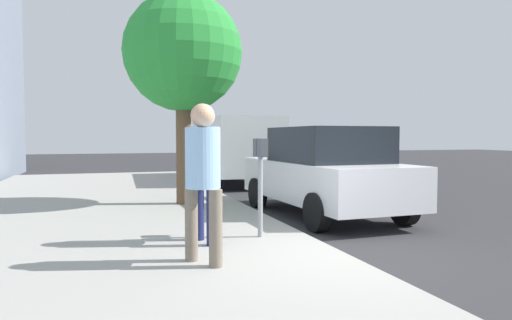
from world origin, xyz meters
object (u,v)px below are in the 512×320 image
object	(u,v)px
parked_van_far	(234,146)
street_tree	(183,53)
parked_sedan_near	(324,171)
pedestrian_at_meter	(205,162)
pedestrian_bystander	(203,169)
parking_meter	(260,166)

from	to	relation	value
parked_van_far	street_tree	distance (m)	6.21
parked_sedan_near	street_tree	distance (m)	3.85
parked_van_far	street_tree	bearing A→B (deg)	154.03
parked_sedan_near	parked_van_far	distance (m)	6.79
parked_sedan_near	parked_van_far	xyz separation A→B (m)	(6.78, 0.00, 0.36)
street_tree	parked_sedan_near	bearing A→B (deg)	-120.74
parked_van_far	pedestrian_at_meter	bearing A→B (deg)	162.26
pedestrian_at_meter	pedestrian_bystander	distance (m)	1.05
pedestrian_at_meter	parked_sedan_near	world-z (taller)	pedestrian_at_meter
parking_meter	pedestrian_bystander	distance (m)	1.56
pedestrian_bystander	street_tree	size ratio (longest dim) A/B	0.40
pedestrian_at_meter	parked_van_far	distance (m)	9.46
pedestrian_at_meter	parked_van_far	bearing A→B (deg)	57.19
parking_meter	street_tree	world-z (taller)	street_tree
pedestrian_at_meter	parking_meter	bearing A→B (deg)	-7.10
parked_van_far	street_tree	world-z (taller)	street_tree
parking_meter	pedestrian_at_meter	xyz separation A→B (m)	(-0.12, 0.83, 0.08)
parking_meter	pedestrian_at_meter	size ratio (longest dim) A/B	0.77
parking_meter	pedestrian_at_meter	distance (m)	0.84
pedestrian_at_meter	pedestrian_bystander	xyz separation A→B (m)	(-1.03, 0.24, -0.03)
parked_sedan_near	pedestrian_at_meter	bearing A→B (deg)	127.70
pedestrian_at_meter	parked_sedan_near	size ratio (longest dim) A/B	0.41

